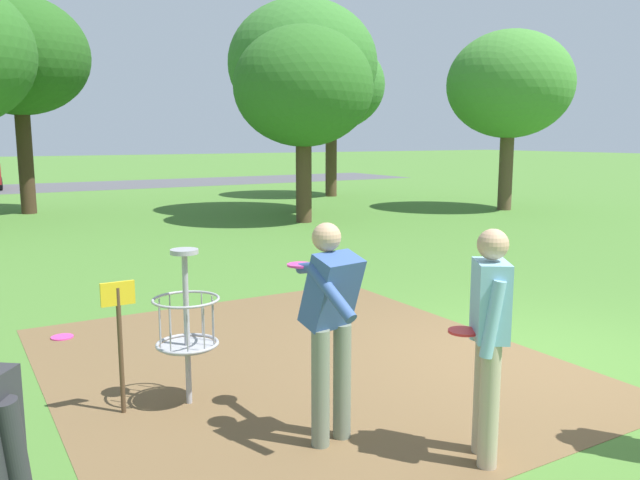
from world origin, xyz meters
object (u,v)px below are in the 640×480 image
(frisbee_far_left, at_px, (62,337))
(tree_near_left, at_px, (303,87))
(disc_golf_basket, at_px, (180,322))
(tree_mid_center, at_px, (18,56))
(tree_far_center, at_px, (331,86))
(player_waiting_right, at_px, (489,332))
(frisbee_by_tee, at_px, (489,331))
(tree_mid_right, at_px, (510,85))
(player_throwing, at_px, (330,318))
(tree_far_left, at_px, (303,65))

(frisbee_far_left, xyz_separation_m, tree_near_left, (7.49, 7.54, 3.63))
(disc_golf_basket, distance_m, tree_mid_center, 16.64)
(tree_mid_center, bearing_deg, frisbee_far_left, -94.99)
(tree_mid_center, xyz_separation_m, tree_far_center, (11.04, 0.19, -0.40))
(player_waiting_right, distance_m, frisbee_by_tee, 3.36)
(frisbee_by_tee, distance_m, tree_mid_right, 14.21)
(frisbee_far_left, relative_size, tree_far_center, 0.04)
(player_throwing, xyz_separation_m, frisbee_by_tee, (3.13, 1.41, -0.98))
(frisbee_far_left, bearing_deg, frisbee_by_tee, -27.82)
(disc_golf_basket, relative_size, tree_far_left, 0.22)
(tree_far_left, bearing_deg, tree_mid_right, -25.57)
(tree_far_center, bearing_deg, tree_mid_right, -71.52)
(tree_far_left, bearing_deg, disc_golf_basket, -123.40)
(frisbee_by_tee, bearing_deg, tree_near_left, 73.25)
(frisbee_far_left, bearing_deg, tree_mid_right, 25.31)
(disc_golf_basket, height_order, player_throwing, player_throwing)
(frisbee_by_tee, height_order, tree_mid_right, tree_mid_right)
(tree_mid_center, xyz_separation_m, tree_far_left, (7.48, -3.92, -0.20))
(player_throwing, relative_size, tree_mid_right, 0.30)
(disc_golf_basket, bearing_deg, player_waiting_right, -52.58)
(player_throwing, bearing_deg, frisbee_far_left, 109.85)
(disc_golf_basket, bearing_deg, tree_far_left, 56.60)
(tree_near_left, distance_m, tree_far_left, 2.59)
(tree_mid_center, bearing_deg, player_waiting_right, -86.88)
(disc_golf_basket, xyz_separation_m, frisbee_far_left, (-0.60, 2.54, -0.74))
(tree_mid_right, bearing_deg, disc_golf_basket, -145.95)
(player_waiting_right, xyz_separation_m, tree_far_center, (10.05, 18.42, 3.32))
(tree_far_left, height_order, tree_far_center, tree_far_left)
(tree_mid_center, height_order, tree_mid_right, tree_mid_center)
(player_waiting_right, height_order, tree_far_left, tree_far_left)
(tree_mid_right, distance_m, tree_far_center, 7.31)
(frisbee_far_left, relative_size, tree_mid_center, 0.04)
(disc_golf_basket, relative_size, player_waiting_right, 0.81)
(player_waiting_right, relative_size, frisbee_by_tee, 7.70)
(frisbee_far_left, distance_m, tree_near_left, 11.23)
(player_throwing, relative_size, player_waiting_right, 1.00)
(player_waiting_right, distance_m, frisbee_far_left, 5.19)
(frisbee_by_tee, height_order, tree_far_left, tree_far_left)
(tree_mid_center, bearing_deg, disc_golf_basket, -92.08)
(disc_golf_basket, distance_m, tree_mid_right, 17.13)
(tree_mid_right, height_order, tree_far_left, tree_far_left)
(tree_mid_center, bearing_deg, tree_far_center, 0.98)
(frisbee_by_tee, bearing_deg, disc_golf_basket, -177.53)
(player_throwing, relative_size, tree_far_center, 0.28)
(frisbee_far_left, xyz_separation_m, tree_mid_center, (1.19, 13.61, 4.68))
(tree_near_left, distance_m, tree_mid_center, 8.81)
(player_waiting_right, relative_size, frisbee_far_left, 6.72)
(disc_golf_basket, relative_size, frisbee_far_left, 5.46)
(frisbee_by_tee, xyz_separation_m, tree_near_left, (2.99, 9.92, 3.63))
(tree_mid_right, bearing_deg, tree_near_left, 174.62)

